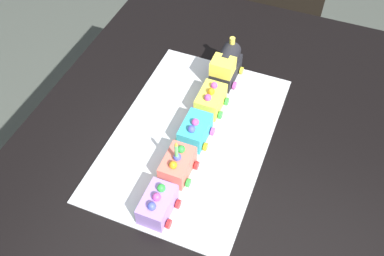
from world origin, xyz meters
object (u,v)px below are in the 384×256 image
at_px(cake_car_caboose_turquoise, 195,131).
at_px(cake_car_hopper_coral, 178,165).
at_px(dining_table, 203,176).
at_px(cake_locomotive, 226,66).
at_px(birthday_candle, 176,149).
at_px(cake_car_flatbed_lavender, 157,204).
at_px(cake_car_gondola_lemon, 211,100).
at_px(chair, 272,14).

height_order(cake_car_caboose_turquoise, cake_car_hopper_coral, same).
distance_m(dining_table, cake_car_caboose_turquoise, 0.15).
bearing_deg(cake_locomotive, cake_car_hopper_coral, -0.00).
distance_m(cake_car_caboose_turquoise, birthday_candle, 0.14).
distance_m(cake_car_caboose_turquoise, cake_car_flatbed_lavender, 0.24).
xyz_separation_m(dining_table, cake_car_gondola_lemon, (-0.16, -0.04, 0.14)).
bearing_deg(birthday_candle, cake_car_gondola_lemon, -180.00).
relative_size(dining_table, chair, 1.63).
bearing_deg(cake_car_caboose_turquoise, cake_car_hopper_coral, 0.00).
relative_size(cake_car_gondola_lemon, birthday_candle, 1.91).
bearing_deg(cake_car_flatbed_lavender, dining_table, 168.78).
distance_m(dining_table, cake_car_flatbed_lavender, 0.25).
bearing_deg(cake_car_hopper_coral, cake_car_caboose_turquoise, 180.00).
height_order(chair, cake_car_flatbed_lavender, chair).
bearing_deg(cake_car_gondola_lemon, cake_car_hopper_coral, 0.00).
relative_size(cake_car_caboose_turquoise, cake_car_hopper_coral, 1.00).
height_order(cake_locomotive, cake_car_caboose_turquoise, cake_locomotive).
xyz_separation_m(cake_car_hopper_coral, cake_car_flatbed_lavender, (0.12, 0.00, 0.00)).
bearing_deg(chair, dining_table, 84.81).
bearing_deg(cake_locomotive, cake_car_gondola_lemon, -0.00).
height_order(chair, cake_car_hopper_coral, chair).
height_order(dining_table, cake_car_hopper_coral, cake_car_hopper_coral).
relative_size(chair, cake_car_gondola_lemon, 8.60).
height_order(dining_table, cake_car_flatbed_lavender, cake_car_flatbed_lavender).
height_order(cake_car_gondola_lemon, cake_car_caboose_turquoise, same).
distance_m(chair, cake_locomotive, 0.81).
height_order(chair, cake_locomotive, same).
distance_m(cake_locomotive, birthday_candle, 0.37).
xyz_separation_m(cake_car_caboose_turquoise, cake_car_flatbed_lavender, (0.24, 0.00, 0.00)).
xyz_separation_m(chair, birthday_candle, (1.12, 0.01, 0.37)).
bearing_deg(cake_car_gondola_lemon, cake_car_caboose_turquoise, 0.00).
distance_m(chair, cake_car_gondola_lemon, 0.93).
height_order(cake_car_caboose_turquoise, cake_car_flatbed_lavender, same).
height_order(cake_car_hopper_coral, birthday_candle, birthday_candle).
distance_m(cake_car_hopper_coral, birthday_candle, 0.07).
height_order(chair, birthday_candle, birthday_candle).
relative_size(dining_table, cake_car_flatbed_lavender, 14.00).
bearing_deg(dining_table, cake_car_gondola_lemon, -165.72).
bearing_deg(birthday_candle, cake_car_caboose_turquoise, -180.00).
relative_size(chair, cake_car_hopper_coral, 8.60).
distance_m(cake_locomotive, cake_car_gondola_lemon, 0.13).
distance_m(dining_table, birthday_candle, 0.23).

